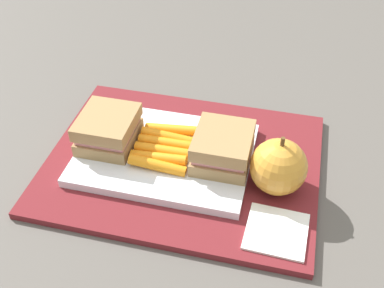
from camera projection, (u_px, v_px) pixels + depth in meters
name	position (u px, v px, depth m)	size (l,w,h in m)	color
ground_plane	(183.00, 166.00, 0.65)	(2.40, 2.40, 0.00)	#56514C
lunchbag_mat	(183.00, 163.00, 0.65)	(0.36, 0.28, 0.01)	maroon
food_tray	(165.00, 154.00, 0.64)	(0.23, 0.17, 0.01)	white
sandwich_half_left	(108.00, 129.00, 0.64)	(0.07, 0.08, 0.04)	#9E7A4C
sandwich_half_right	(223.00, 148.00, 0.61)	(0.07, 0.08, 0.04)	#9E7A4C
carrot_sticks_bundle	(164.00, 147.00, 0.64)	(0.08, 0.09, 0.02)	orange
apple	(278.00, 167.00, 0.58)	(0.07, 0.07, 0.08)	gold
paper_napkin	(276.00, 231.00, 0.55)	(0.07, 0.07, 0.00)	white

